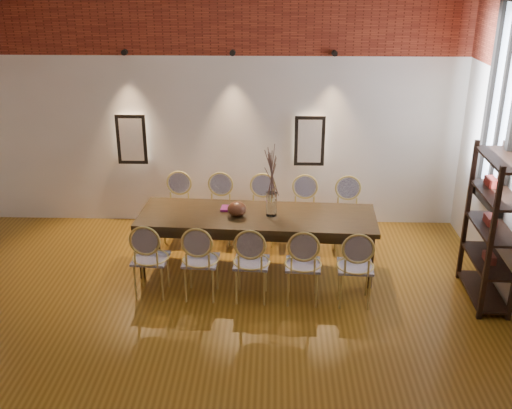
{
  "coord_description": "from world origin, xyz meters",
  "views": [
    {
      "loc": [
        0.79,
        -4.98,
        3.71
      ],
      "look_at": [
        0.58,
        1.57,
        1.05
      ],
      "focal_mm": 42.0,
      "sensor_mm": 36.0,
      "label": 1
    }
  ],
  "objects_px": {
    "chair_far_e": "(348,215)",
    "book": "(231,209)",
    "dining_table": "(257,241)",
    "chair_near_e": "(355,266)",
    "chair_near_d": "(303,264)",
    "bowl": "(237,209)",
    "chair_near_a": "(151,258)",
    "chair_near_b": "(201,260)",
    "chair_far_c": "(262,212)",
    "chair_far_a": "(177,209)",
    "chair_far_d": "(304,213)",
    "shelving_rack": "(492,228)",
    "chair_near_c": "(252,262)",
    "chair_far_b": "(219,210)",
    "vase": "(271,204)"
  },
  "relations": [
    {
      "from": "chair_near_d",
      "to": "chair_far_c",
      "type": "height_order",
      "value": "same"
    },
    {
      "from": "chair_near_b",
      "to": "chair_far_a",
      "type": "distance_m",
      "value": 1.63
    },
    {
      "from": "bowl",
      "to": "chair_far_e",
      "type": "bearing_deg",
      "value": 26.28
    },
    {
      "from": "dining_table",
      "to": "chair_far_c",
      "type": "bearing_deg",
      "value": 90.0
    },
    {
      "from": "bowl",
      "to": "chair_far_a",
      "type": "bearing_deg",
      "value": 136.42
    },
    {
      "from": "chair_near_a",
      "to": "chair_near_c",
      "type": "bearing_deg",
      "value": 0.0
    },
    {
      "from": "chair_far_e",
      "to": "shelving_rack",
      "type": "relative_size",
      "value": 0.52
    },
    {
      "from": "shelving_rack",
      "to": "chair_near_e",
      "type": "bearing_deg",
      "value": -172.32
    },
    {
      "from": "chair_near_d",
      "to": "shelving_rack",
      "type": "relative_size",
      "value": 0.52
    },
    {
      "from": "chair_far_a",
      "to": "chair_far_d",
      "type": "bearing_deg",
      "value": -180.0
    },
    {
      "from": "dining_table",
      "to": "chair_far_a",
      "type": "relative_size",
      "value": 3.18
    },
    {
      "from": "dining_table",
      "to": "chair_far_c",
      "type": "xyz_separation_m",
      "value": [
        0.04,
        0.76,
        0.09
      ]
    },
    {
      "from": "chair_near_e",
      "to": "bowl",
      "type": "distance_m",
      "value": 1.65
    },
    {
      "from": "book",
      "to": "chair_far_b",
      "type": "bearing_deg",
      "value": 109.04
    },
    {
      "from": "chair_far_e",
      "to": "book",
      "type": "relative_size",
      "value": 3.62
    },
    {
      "from": "chair_near_a",
      "to": "chair_near_b",
      "type": "distance_m",
      "value": 0.6
    },
    {
      "from": "chair_near_d",
      "to": "chair_far_e",
      "type": "bearing_deg",
      "value": 68.55
    },
    {
      "from": "chair_near_e",
      "to": "chair_far_d",
      "type": "bearing_deg",
      "value": 111.45
    },
    {
      "from": "chair_far_a",
      "to": "chair_far_d",
      "type": "distance_m",
      "value": 1.79
    },
    {
      "from": "chair_near_b",
      "to": "chair_far_c",
      "type": "height_order",
      "value": "same"
    },
    {
      "from": "chair_far_a",
      "to": "shelving_rack",
      "type": "relative_size",
      "value": 0.52
    },
    {
      "from": "dining_table",
      "to": "chair_far_c",
      "type": "distance_m",
      "value": 0.77
    },
    {
      "from": "chair_far_b",
      "to": "shelving_rack",
      "type": "distance_m",
      "value": 3.59
    },
    {
      "from": "chair_near_b",
      "to": "chair_far_b",
      "type": "relative_size",
      "value": 1.0
    },
    {
      "from": "chair_far_e",
      "to": "shelving_rack",
      "type": "height_order",
      "value": "shelving_rack"
    },
    {
      "from": "chair_far_a",
      "to": "vase",
      "type": "bearing_deg",
      "value": 151.08
    },
    {
      "from": "dining_table",
      "to": "chair_near_b",
      "type": "xyz_separation_m",
      "value": [
        -0.64,
        -0.73,
        0.09
      ]
    },
    {
      "from": "chair_near_a",
      "to": "bowl",
      "type": "relative_size",
      "value": 3.92
    },
    {
      "from": "chair_near_b",
      "to": "chair_far_b",
      "type": "bearing_deg",
      "value": 90.0
    },
    {
      "from": "chair_far_d",
      "to": "bowl",
      "type": "distance_m",
      "value": 1.23
    },
    {
      "from": "dining_table",
      "to": "book",
      "type": "xyz_separation_m",
      "value": [
        -0.34,
        0.15,
        0.39
      ]
    },
    {
      "from": "chair_near_c",
      "to": "chair_far_d",
      "type": "distance_m",
      "value": 1.63
    },
    {
      "from": "dining_table",
      "to": "chair_near_b",
      "type": "distance_m",
      "value": 0.97
    },
    {
      "from": "chair_near_d",
      "to": "bowl",
      "type": "xyz_separation_m",
      "value": [
        -0.81,
        0.75,
        0.37
      ]
    },
    {
      "from": "chair_far_d",
      "to": "chair_far_b",
      "type": "bearing_deg",
      "value": 0.0
    },
    {
      "from": "chair_far_a",
      "to": "chair_far_c",
      "type": "distance_m",
      "value": 1.19
    },
    {
      "from": "chair_near_b",
      "to": "shelving_rack",
      "type": "xyz_separation_m",
      "value": [
        3.34,
        0.06,
        0.43
      ]
    },
    {
      "from": "chair_near_a",
      "to": "chair_near_d",
      "type": "height_order",
      "value": "same"
    },
    {
      "from": "chair_far_d",
      "to": "book",
      "type": "xyz_separation_m",
      "value": [
        -0.97,
        -0.57,
        0.3
      ]
    },
    {
      "from": "chair_near_b",
      "to": "chair_far_a",
      "type": "relative_size",
      "value": 1.0
    },
    {
      "from": "chair_near_c",
      "to": "dining_table",
      "type": "bearing_deg",
      "value": 90.0
    },
    {
      "from": "dining_table",
      "to": "bowl",
      "type": "xyz_separation_m",
      "value": [
        -0.25,
        -0.04,
        0.46
      ]
    },
    {
      "from": "chair_near_e",
      "to": "chair_near_d",
      "type": "bearing_deg",
      "value": -180.0
    },
    {
      "from": "chair_near_a",
      "to": "bowl",
      "type": "bearing_deg",
      "value": 36.87
    },
    {
      "from": "vase",
      "to": "bowl",
      "type": "bearing_deg",
      "value": -176.39
    },
    {
      "from": "chair_near_a",
      "to": "chair_far_c",
      "type": "height_order",
      "value": "same"
    },
    {
      "from": "chair_near_b",
      "to": "chair_far_b",
      "type": "height_order",
      "value": "same"
    },
    {
      "from": "chair_near_e",
      "to": "bowl",
      "type": "height_order",
      "value": "chair_near_e"
    },
    {
      "from": "chair_near_b",
      "to": "chair_near_e",
      "type": "height_order",
      "value": "same"
    },
    {
      "from": "dining_table",
      "to": "chair_near_e",
      "type": "relative_size",
      "value": 3.18
    }
  ]
}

